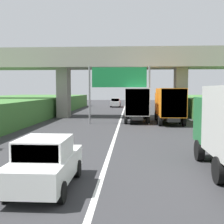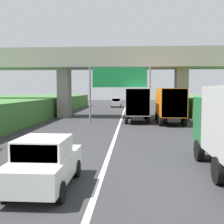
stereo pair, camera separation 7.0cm
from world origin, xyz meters
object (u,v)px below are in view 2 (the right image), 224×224
(overhead_highway_sign, at_px, (120,81))
(car_silver, at_px, (116,103))
(car_white, at_px, (45,163))
(truck_black, at_px, (137,103))
(truck_red, at_px, (133,97))
(truck_orange, at_px, (169,104))

(overhead_highway_sign, relative_size, car_silver, 1.43)
(car_white, bearing_deg, overhead_highway_sign, 84.55)
(truck_black, bearing_deg, truck_red, 90.53)
(truck_red, bearing_deg, truck_black, -89.47)
(overhead_highway_sign, distance_m, car_silver, 28.16)
(truck_black, bearing_deg, truck_orange, -24.93)
(overhead_highway_sign, height_order, truck_red, overhead_highway_sign)
(overhead_highway_sign, distance_m, truck_orange, 5.42)
(truck_black, bearing_deg, car_silver, 97.83)
(truck_red, bearing_deg, overhead_highway_sign, -92.94)
(truck_orange, relative_size, car_white, 1.78)
(car_white, height_order, car_silver, same)
(truck_black, distance_m, car_white, 21.18)
(truck_orange, bearing_deg, car_silver, 103.86)
(truck_red, xyz_separation_m, car_white, (-3.23, -47.08, -1.08))
(overhead_highway_sign, xyz_separation_m, car_white, (-1.75, -18.36, -3.25))
(truck_orange, xyz_separation_m, car_silver, (-6.63, 26.87, -1.08))
(truck_black, height_order, car_silver, truck_black)
(car_white, bearing_deg, truck_red, 86.08)
(overhead_highway_sign, height_order, car_white, overhead_highway_sign)
(truck_black, xyz_separation_m, truck_red, (-0.24, 26.21, 0.00))
(car_silver, bearing_deg, truck_red, 13.77)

